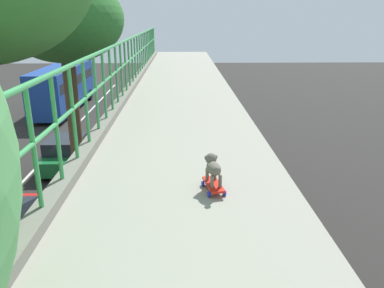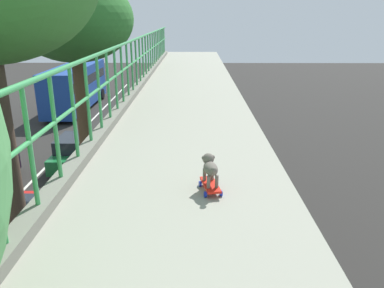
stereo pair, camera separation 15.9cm
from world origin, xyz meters
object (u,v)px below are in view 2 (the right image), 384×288
(car_red_taxi_fifth, at_px, (19,225))
(car_green_seventh, at_px, (78,151))
(city_bus, at_px, (76,85))
(small_dog, at_px, (210,167))
(toy_skateboard, at_px, (210,185))

(car_red_taxi_fifth, height_order, car_green_seventh, car_green_seventh)
(city_bus, bearing_deg, small_dog, -69.98)
(small_dog, bearing_deg, car_red_taxi_fifth, 129.00)
(city_bus, xyz_separation_m, toy_skateboard, (9.81, -26.93, 3.64))
(car_green_seventh, height_order, toy_skateboard, toy_skateboard)
(toy_skateboard, relative_size, small_dog, 1.16)
(city_bus, bearing_deg, toy_skateboard, -69.99)
(toy_skateboard, bearing_deg, small_dog, 100.73)
(car_red_taxi_fifth, bearing_deg, city_bus, 101.05)
(city_bus, bearing_deg, car_green_seventh, -73.48)
(toy_skateboard, bearing_deg, city_bus, 110.01)
(car_green_seventh, bearing_deg, small_dog, -67.06)
(car_green_seventh, xyz_separation_m, city_bus, (-3.71, 12.52, 1.20))
(car_red_taxi_fifth, height_order, city_bus, city_bus)
(small_dog, bearing_deg, toy_skateboard, -79.27)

